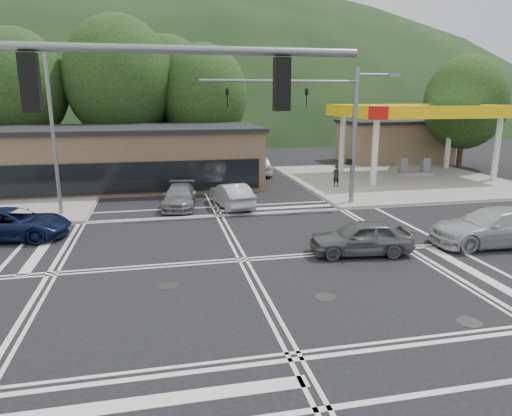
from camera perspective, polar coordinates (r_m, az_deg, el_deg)
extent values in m
plane|color=black|center=(18.41, -1.67, -6.50)|extent=(120.00, 120.00, 0.00)
cube|color=gray|center=(37.29, 17.19, 3.42)|extent=(16.00, 16.00, 0.15)
cylinder|color=silver|center=(33.80, 14.64, 6.74)|extent=(0.44, 0.44, 5.00)
cylinder|color=silver|center=(39.22, 10.72, 7.86)|extent=(0.44, 0.44, 5.00)
cylinder|color=silver|center=(39.30, 27.89, 6.53)|extent=(0.44, 0.44, 5.00)
cylinder|color=silver|center=(44.05, 22.93, 7.65)|extent=(0.44, 0.44, 5.00)
cube|color=silver|center=(38.64, 19.66, 11.39)|extent=(12.00, 8.00, 0.60)
cube|color=yellow|center=(35.29, 23.08, 10.95)|extent=(12.20, 0.25, 0.90)
cube|color=yellow|center=(42.11, 16.79, 11.74)|extent=(12.20, 0.25, 0.90)
cube|color=yellow|center=(35.89, 11.29, 11.79)|extent=(0.25, 8.20, 0.90)
cube|color=yellow|center=(42.08, 26.77, 10.87)|extent=(0.25, 8.20, 0.90)
cube|color=red|center=(32.34, 15.06, 11.40)|extent=(1.40, 0.12, 0.90)
cube|color=gray|center=(39.11, 19.07, 4.00)|extent=(3.00, 1.00, 0.30)
cube|color=slate|center=(38.50, 17.87, 5.01)|extent=(0.60, 0.50, 1.30)
cube|color=slate|center=(39.53, 20.39, 5.02)|extent=(0.60, 0.50, 1.30)
cube|color=#846B4F|center=(48.13, 16.82, 7.85)|extent=(10.00, 6.00, 3.80)
cube|color=brown|center=(34.62, -20.22, 5.66)|extent=(24.00, 8.00, 4.00)
ellipsoid|color=black|center=(107.23, -10.57, 10.13)|extent=(252.00, 126.00, 140.00)
cylinder|color=#382619|center=(42.60, -27.06, 6.95)|extent=(0.50, 0.50, 4.84)
ellipsoid|color=black|center=(42.43, -27.77, 13.29)|extent=(8.00, 8.00, 9.20)
cylinder|color=#382619|center=(41.27, -16.23, 8.03)|extent=(0.50, 0.50, 5.28)
ellipsoid|color=black|center=(41.12, -16.72, 15.20)|extent=(9.00, 9.00, 10.35)
cylinder|color=#382619|center=(41.41, -6.40, 7.90)|extent=(0.50, 0.50, 4.40)
ellipsoid|color=black|center=(41.20, -6.57, 13.85)|extent=(7.60, 7.60, 8.74)
cylinder|color=#382619|center=(45.18, -10.76, 8.51)|extent=(0.50, 0.50, 4.84)
ellipsoid|color=black|center=(45.01, -11.04, 14.51)|extent=(8.40, 8.40, 9.66)
cylinder|color=#382619|center=(46.06, 24.22, 7.09)|extent=(0.50, 0.50, 3.96)
ellipsoid|color=black|center=(45.86, 24.70, 11.89)|extent=(7.20, 7.20, 8.28)
cylinder|color=slate|center=(26.62, -24.05, 8.55)|extent=(0.20, 0.20, 9.00)
cylinder|color=slate|center=(26.65, -24.97, 17.55)|extent=(2.20, 0.12, 0.12)
cube|color=slate|center=(26.45, -22.53, 17.82)|extent=(0.60, 0.25, 0.15)
cylinder|color=slate|center=(27.71, 12.16, 8.55)|extent=(0.28, 0.28, 8.00)
cylinder|color=slate|center=(26.11, 3.12, 15.56)|extent=(9.00, 0.16, 0.16)
imported|color=black|center=(26.52, 6.32, 13.53)|extent=(0.16, 0.20, 1.00)
imported|color=black|center=(25.48, -3.62, 13.57)|extent=(0.16, 0.20, 1.00)
cylinder|color=slate|center=(28.15, 14.86, 15.82)|extent=(2.40, 0.12, 0.12)
cube|color=slate|center=(28.65, 16.90, 15.65)|extent=(0.70, 0.30, 0.15)
cube|color=black|center=(27.76, 11.54, 5.68)|extent=(0.25, 0.30, 0.35)
cylinder|color=slate|center=(8.85, -16.87, 18.56)|extent=(9.00, 0.16, 0.16)
cube|color=black|center=(9.05, -26.37, 13.82)|extent=(0.30, 0.25, 1.00)
cube|color=black|center=(9.12, 3.25, 15.16)|extent=(0.30, 0.25, 1.00)
imported|color=#0C1536|center=(23.69, -28.19, -1.75)|extent=(5.37, 3.09, 1.41)
imported|color=#535658|center=(19.36, 12.98, -3.59)|extent=(4.38, 2.19, 1.43)
imported|color=#AEB2B6|center=(22.59, 27.63, -2.10)|extent=(5.76, 2.70, 1.62)
imported|color=#9A9CA1|center=(26.92, -3.06, 1.61)|extent=(2.20, 4.53, 1.43)
imported|color=white|center=(38.28, 0.41, 5.41)|extent=(2.41, 4.93, 1.62)
imported|color=slate|center=(27.24, -9.53, 1.44)|extent=(2.39, 4.67, 1.30)
imported|color=black|center=(32.75, 9.97, 4.00)|extent=(0.65, 0.52, 1.57)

